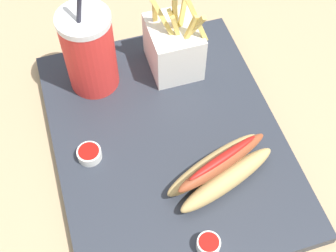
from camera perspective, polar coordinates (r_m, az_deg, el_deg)
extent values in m
cube|color=tan|center=(0.75, 0.00, -2.55)|extent=(2.40, 2.40, 0.02)
cube|color=#2D333D|center=(0.74, 0.00, -1.74)|extent=(0.45, 0.35, 0.02)
cylinder|color=red|center=(0.75, -9.59, 8.78)|extent=(0.08, 0.08, 0.13)
cylinder|color=white|center=(0.70, -10.42, 12.78)|extent=(0.08, 0.08, 0.01)
cylinder|color=#262633|center=(0.67, -10.85, 14.94)|extent=(0.01, 0.02, 0.08)
cube|color=white|center=(0.78, 0.69, 9.67)|extent=(0.10, 0.08, 0.09)
cube|color=#E5C660|center=(0.72, 3.44, 13.12)|extent=(0.03, 0.04, 0.08)
cube|color=#E5C660|center=(0.76, 1.68, 13.14)|extent=(0.03, 0.03, 0.06)
cube|color=#E5C660|center=(0.73, 0.84, 13.92)|extent=(0.03, 0.02, 0.09)
cube|color=#E5C660|center=(0.74, 1.05, 11.66)|extent=(0.01, 0.02, 0.06)
cube|color=#E5C660|center=(0.73, 2.57, 11.40)|extent=(0.01, 0.03, 0.06)
cube|color=#E5C660|center=(0.73, -0.47, 12.78)|extent=(0.04, 0.04, 0.08)
cube|color=#E5C660|center=(0.74, 0.72, 12.77)|extent=(0.01, 0.02, 0.06)
cube|color=#E5C660|center=(0.73, 3.05, 11.75)|extent=(0.03, 0.03, 0.07)
cube|color=#E5C660|center=(0.76, -1.61, 13.23)|extent=(0.02, 0.01, 0.06)
ellipsoid|color=tan|center=(0.68, 7.29, -6.52)|extent=(0.09, 0.17, 0.03)
ellipsoid|color=tan|center=(0.68, 5.63, -4.71)|extent=(0.09, 0.17, 0.03)
ellipsoid|color=#994728|center=(0.66, 6.69, -4.42)|extent=(0.07, 0.15, 0.02)
ellipsoid|color=red|center=(0.64, 6.80, -3.85)|extent=(0.05, 0.12, 0.01)
cylinder|color=white|center=(0.64, 4.64, -14.42)|extent=(0.03, 0.03, 0.02)
cylinder|color=#B2140F|center=(0.63, 4.68, -14.19)|extent=(0.03, 0.03, 0.01)
cylinder|color=white|center=(0.71, -9.59, -3.59)|extent=(0.04, 0.04, 0.02)
cylinder|color=#B2140F|center=(0.70, -9.66, -3.34)|extent=(0.03, 0.03, 0.01)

